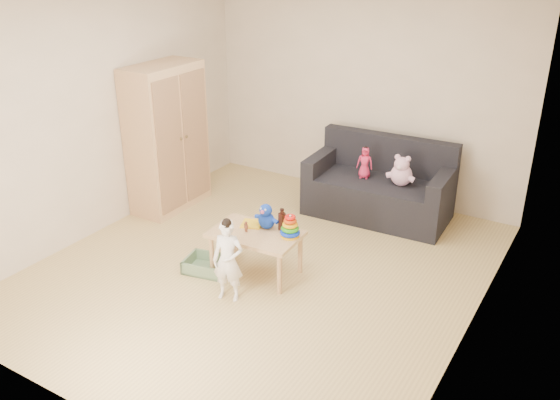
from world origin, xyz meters
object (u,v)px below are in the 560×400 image
Objects in this scene: toddler at (228,262)px; sofa at (377,198)px; play_table at (256,253)px; wardrobe at (167,138)px.

sofa is at bearing 62.30° from toddler.
toddler is at bearing -86.67° from play_table.
toddler is (1.78, -1.29, -0.48)m from wardrobe.
sofa is at bearing 24.16° from wardrobe.
toddler is at bearing -103.80° from sofa.
play_table is 0.51m from toddler.
wardrobe is 2.03× the size of play_table.
toddler reaches higher than sofa.
wardrobe reaches higher than play_table.
sofa is 1.88m from play_table.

